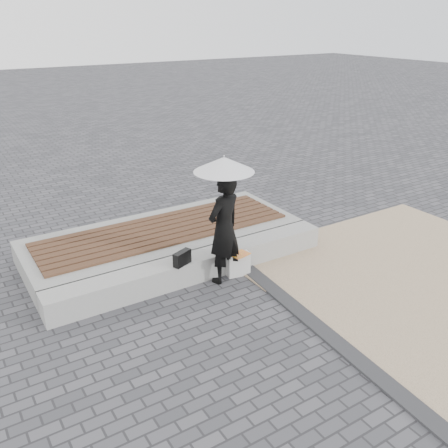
{
  "coord_description": "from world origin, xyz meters",
  "views": [
    {
      "loc": [
        -3.39,
        -4.68,
        4.03
      ],
      "look_at": [
        0.35,
        1.28,
        1.0
      ],
      "focal_mm": 38.86,
      "sensor_mm": 36.0,
      "label": 1
    }
  ],
  "objects_px": {
    "seating_ledge": "(196,266)",
    "parasol": "(224,164)",
    "woman": "(224,229)",
    "canvas_tote": "(238,264)",
    "handbag": "(182,258)"
  },
  "relations": [
    {
      "from": "parasol",
      "to": "handbag",
      "type": "distance_m",
      "value": 1.62
    },
    {
      "from": "canvas_tote",
      "to": "seating_ledge",
      "type": "bearing_deg",
      "value": 162.33
    },
    {
      "from": "seating_ledge",
      "to": "parasol",
      "type": "distance_m",
      "value": 1.84
    },
    {
      "from": "seating_ledge",
      "to": "canvas_tote",
      "type": "bearing_deg",
      "value": -26.86
    },
    {
      "from": "seating_ledge",
      "to": "woman",
      "type": "xyz_separation_m",
      "value": [
        0.35,
        -0.32,
        0.72
      ]
    },
    {
      "from": "woman",
      "to": "handbag",
      "type": "height_order",
      "value": "woman"
    },
    {
      "from": "woman",
      "to": "handbag",
      "type": "distance_m",
      "value": 0.81
    },
    {
      "from": "woman",
      "to": "parasol",
      "type": "xyz_separation_m",
      "value": [
        0.0,
        0.0,
        1.06
      ]
    },
    {
      "from": "seating_ledge",
      "to": "canvas_tote",
      "type": "height_order",
      "value": "canvas_tote"
    },
    {
      "from": "canvas_tote",
      "to": "parasol",
      "type": "bearing_deg",
      "value": -171.39
    },
    {
      "from": "woman",
      "to": "parasol",
      "type": "relative_size",
      "value": 1.54
    },
    {
      "from": "woman",
      "to": "parasol",
      "type": "bearing_deg",
      "value": 180.0
    },
    {
      "from": "woman",
      "to": "seating_ledge",
      "type": "bearing_deg",
      "value": -59.69
    },
    {
      "from": "seating_ledge",
      "to": "handbag",
      "type": "relative_size",
      "value": 15.42
    },
    {
      "from": "handbag",
      "to": "parasol",
      "type": "bearing_deg",
      "value": -34.55
    }
  ]
}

